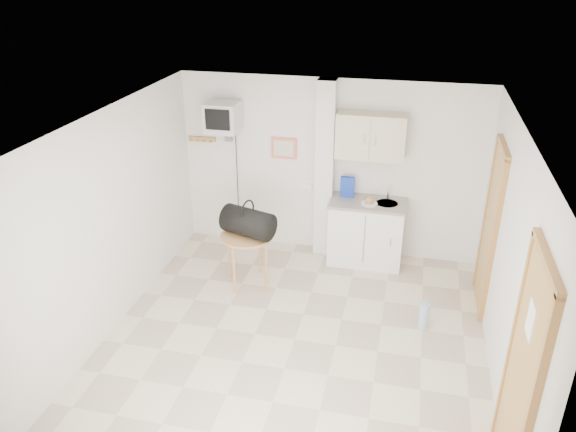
% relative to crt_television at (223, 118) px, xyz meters
% --- Properties ---
extents(ground, '(4.50, 4.50, 0.00)m').
position_rel_crt_television_xyz_m(ground, '(1.45, -2.02, -1.94)').
color(ground, beige).
rests_on(ground, ground).
extents(room_envelope, '(4.24, 4.54, 2.55)m').
position_rel_crt_television_xyz_m(room_envelope, '(1.69, -1.93, -0.40)').
color(room_envelope, white).
rests_on(room_envelope, ground).
extents(kitchenette, '(1.03, 0.58, 2.10)m').
position_rel_crt_television_xyz_m(kitchenette, '(2.02, -0.02, -1.13)').
color(kitchenette, white).
rests_on(kitchenette, ground).
extents(crt_television, '(0.44, 0.45, 2.15)m').
position_rel_crt_television_xyz_m(crt_television, '(0.00, 0.00, 0.00)').
color(crt_television, slate).
rests_on(crt_television, ground).
extents(round_table, '(0.67, 0.67, 0.71)m').
position_rel_crt_television_xyz_m(round_table, '(0.59, -0.97, -1.32)').
color(round_table, '#C6804D').
rests_on(round_table, ground).
extents(duffel_bag, '(0.73, 0.55, 0.48)m').
position_rel_crt_television_xyz_m(duffel_bag, '(0.61, -0.97, -1.05)').
color(duffel_bag, black).
rests_on(duffel_bag, round_table).
extents(water_bottle, '(0.12, 0.12, 0.36)m').
position_rel_crt_television_xyz_m(water_bottle, '(2.86, -1.46, -1.77)').
color(water_bottle, '#90B5C5').
rests_on(water_bottle, ground).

